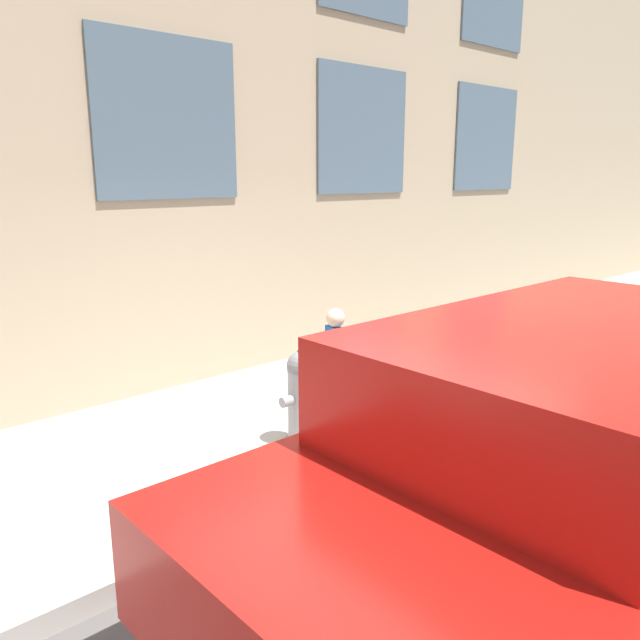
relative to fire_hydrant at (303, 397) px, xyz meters
The scene contains 6 objects.
ground_plane 0.92m from the fire_hydrant, behind, with size 80.00×80.00×0.00m, color #514F4C.
sidewalk 0.87m from the fire_hydrant, ahead, with size 2.79×60.00×0.16m.
building_facade 4.17m from the fire_hydrant, ahead, with size 0.33×40.00×8.22m.
fire_hydrant is the anchor object (origin of this frame).
person 0.65m from the fire_hydrant, 69.97° to the right, with size 0.26×0.17×1.09m.
parked_truck_red_near 2.30m from the fire_hydrant, behind, with size 2.09×4.93×1.59m.
Camera 1 is at (-3.13, 3.28, 2.45)m, focal length 35.00 mm.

